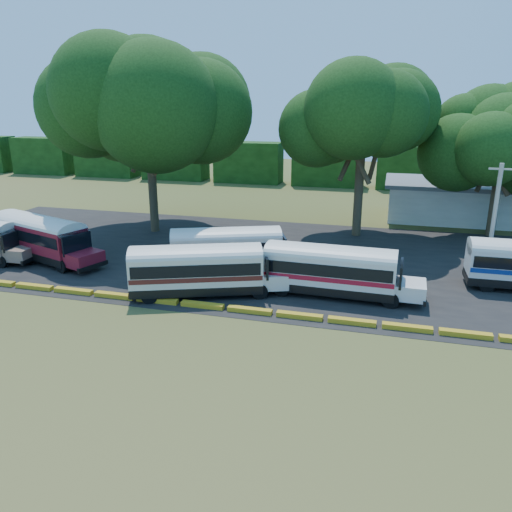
% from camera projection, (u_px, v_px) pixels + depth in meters
% --- Properties ---
extents(ground, '(160.00, 160.00, 0.00)m').
position_uv_depth(ground, '(221.00, 317.00, 29.14)').
color(ground, '#364818').
rests_on(ground, ground).
extents(asphalt_strip, '(64.00, 24.00, 0.02)m').
position_uv_depth(asphalt_strip, '(281.00, 258.00, 39.93)').
color(asphalt_strip, black).
rests_on(asphalt_strip, ground).
extents(curb, '(53.70, 0.45, 0.30)m').
position_uv_depth(curb, '(226.00, 308.00, 30.01)').
color(curb, gold).
rests_on(curb, ground).
extents(terminal_building, '(19.00, 9.00, 4.00)m').
position_uv_depth(terminal_building, '(479.00, 201.00, 51.67)').
color(terminal_building, silver).
rests_on(terminal_building, ground).
extents(treeline_backdrop, '(130.00, 4.00, 6.00)m').
position_uv_depth(treeline_backdrop, '(328.00, 165.00, 72.42)').
color(treeline_backdrop, black).
rests_on(treeline_backdrop, ground).
extents(bus_red, '(10.98, 5.97, 3.52)m').
position_uv_depth(bus_red, '(41.00, 235.00, 38.87)').
color(bus_red, black).
rests_on(bus_red, ground).
extents(bus_cream_west, '(10.43, 6.02, 3.36)m').
position_uv_depth(bus_cream_west, '(200.00, 267.00, 31.80)').
color(bus_cream_west, black).
rests_on(bus_cream_west, ground).
extents(bus_cream_east, '(10.00, 5.84, 3.22)m').
position_uv_depth(bus_cream_east, '(229.00, 246.00, 36.60)').
color(bus_cream_east, black).
rests_on(bus_cream_east, ground).
extents(bus_white_red, '(10.18, 2.79, 3.32)m').
position_uv_depth(bus_white_red, '(333.00, 268.00, 31.75)').
color(bus_white_red, black).
rests_on(bus_white_red, ground).
extents(tree_west, '(14.01, 14.01, 17.51)m').
position_uv_depth(tree_west, '(147.00, 97.00, 44.37)').
color(tree_west, '#362B1B').
rests_on(tree_west, ground).
extents(tree_center, '(10.66, 10.66, 15.14)m').
position_uv_depth(tree_center, '(364.00, 111.00, 43.30)').
color(tree_center, '#362B1B').
rests_on(tree_center, ground).
extents(tree_east, '(10.00, 10.00, 12.73)m').
position_uv_depth(tree_east, '(504.00, 136.00, 43.78)').
color(tree_east, '#362B1B').
rests_on(tree_east, ground).
extents(utility_pole, '(1.60, 0.30, 7.97)m').
position_uv_depth(utility_pole, '(494.00, 218.00, 35.20)').
color(utility_pole, gray).
rests_on(utility_pole, ground).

